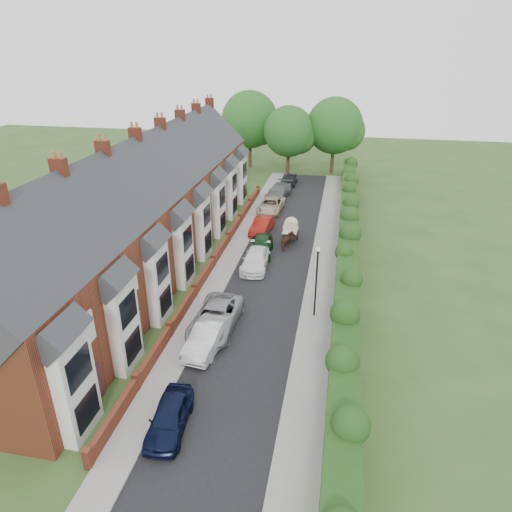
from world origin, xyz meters
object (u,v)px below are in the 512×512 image
at_px(car_white, 256,259).
at_px(horse, 288,242).
at_px(car_black, 290,179).
at_px(car_grey, 279,191).
at_px(car_beige, 271,205).
at_px(car_navy, 169,417).
at_px(horse_cart, 290,229).
at_px(car_green, 261,246).
at_px(car_red, 262,225).
at_px(lamppost, 317,274).
at_px(car_silver_a, 208,336).
at_px(car_silver_b, 215,318).

distance_m(car_white, horse, 4.54).
bearing_deg(car_black, car_grey, -95.73).
distance_m(car_beige, horse, 10.16).
bearing_deg(car_black, car_white, -88.23).
distance_m(car_navy, horse_cart, 23.95).
bearing_deg(car_black, car_beige, -92.80).
bearing_deg(car_green, car_red, 94.55).
xyz_separation_m(car_red, horse, (2.93, -3.58, 0.03)).
bearing_deg(lamppost, car_black, 99.90).
bearing_deg(car_green, horse_cart, 53.08).
bearing_deg(car_grey, car_green, -78.13).
distance_m(car_silver_a, car_red, 18.80).
bearing_deg(car_green, car_black, 85.67).
relative_size(car_red, car_beige, 0.85).
bearing_deg(lamppost, car_grey, 103.55).
distance_m(car_white, car_grey, 18.82).
xyz_separation_m(lamppost, horse_cart, (-3.17, 12.58, -2.05)).
bearing_deg(car_white, horse, 61.00).
bearing_deg(car_beige, car_green, -82.03).
bearing_deg(car_grey, horse_cart, -68.08).
height_order(car_beige, horse_cart, horse_cart).
distance_m(car_silver_b, car_beige, 22.91).
height_order(car_beige, car_black, car_beige).
bearing_deg(horse_cart, car_green, -122.29).
height_order(lamppost, horse, lamppost).
relative_size(car_grey, horse, 2.96).
xyz_separation_m(lamppost, horse, (-3.17, 10.62, -2.53)).
distance_m(car_red, car_black, 16.81).
bearing_deg(car_silver_b, car_navy, -87.95).
xyz_separation_m(car_navy, car_grey, (-0.05, 36.58, 0.07)).
relative_size(car_silver_a, car_white, 0.95).
xyz_separation_m(car_red, horse_cart, (2.93, -1.62, 0.51)).
relative_size(car_green, car_black, 1.16).
bearing_deg(car_navy, car_black, 84.44).
bearing_deg(car_red, horse_cart, -22.74).
distance_m(car_green, car_beige, 11.13).
distance_m(car_silver_b, horse_cart, 15.48).
bearing_deg(car_red, car_grey, 96.25).
distance_m(car_black, horse_cart, 18.56).
bearing_deg(car_silver_b, car_green, 87.16).
bearing_deg(car_black, car_silver_b, -89.81).
height_order(car_white, car_black, car_white).
relative_size(lamppost, car_green, 1.12).
xyz_separation_m(car_silver_b, car_black, (0.76, 33.60, -0.12)).
bearing_deg(car_silver_a, car_white, 93.23).
height_order(lamppost, car_green, lamppost).
relative_size(car_green, horse_cart, 1.52).
xyz_separation_m(car_white, car_red, (-0.81, 7.60, 0.01)).
xyz_separation_m(car_silver_b, car_grey, (0.05, 28.00, -0.02)).
xyz_separation_m(car_white, car_grey, (-0.83, 18.80, 0.05)).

